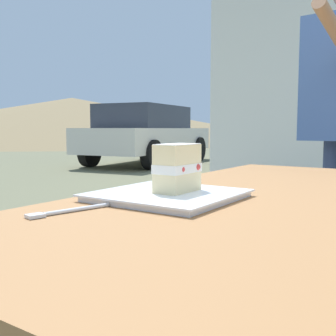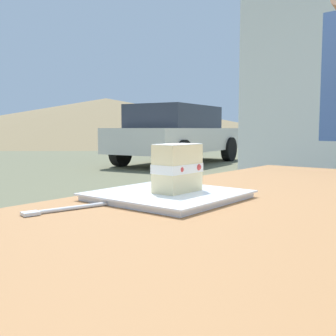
{
  "view_description": "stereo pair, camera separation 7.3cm",
  "coord_description": "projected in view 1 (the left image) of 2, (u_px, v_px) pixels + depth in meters",
  "views": [
    {
      "loc": [
        -0.93,
        -0.23,
        0.89
      ],
      "look_at": [
        -0.19,
        0.27,
        0.8
      ],
      "focal_mm": 43.37,
      "sensor_mm": 36.0,
      "label": 1
    },
    {
      "loc": [
        -0.89,
        -0.29,
        0.89
      ],
      "look_at": [
        -0.19,
        0.27,
        0.8
      ],
      "focal_mm": 43.37,
      "sensor_mm": 36.0,
      "label": 2
    }
  ],
  "objects": [
    {
      "name": "cake_slice",
      "position": [
        177.0,
        168.0,
        0.9
      ],
      "size": [
        0.11,
        0.07,
        0.11
      ],
      "color": "beige",
      "rests_on": "dessert_plate"
    },
    {
      "name": "parked_car_near",
      "position": [
        147.0,
        133.0,
        10.23
      ],
      "size": [
        4.5,
        2.34,
        1.45
      ],
      "color": "beige",
      "rests_on": "ground"
    },
    {
      "name": "patio_table",
      "position": [
        312.0,
        238.0,
        0.92
      ],
      "size": [
        1.49,
        0.92,
        0.73
      ],
      "color": "olive",
      "rests_on": "ground"
    },
    {
      "name": "parked_car_far",
      "position": [
        263.0,
        131.0,
        17.47
      ],
      "size": [
        4.59,
        2.1,
        1.49
      ],
      "color": "navy",
      "rests_on": "ground"
    },
    {
      "name": "dessert_plate",
      "position": [
        168.0,
        195.0,
        0.9
      ],
      "size": [
        0.29,
        0.29,
        0.02
      ],
      "color": "white",
      "rests_on": "patio_table"
    },
    {
      "name": "distant_hill",
      "position": [
        72.0,
        119.0,
        33.45
      ],
      "size": [
        36.43,
        36.43,
        3.41
      ],
      "color": "olive",
      "rests_on": "ground"
    },
    {
      "name": "dessert_fork",
      "position": [
        65.0,
        211.0,
        0.75
      ],
      "size": [
        0.17,
        0.05,
        0.01
      ],
      "color": "silver",
      "rests_on": "patio_table"
    }
  ]
}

